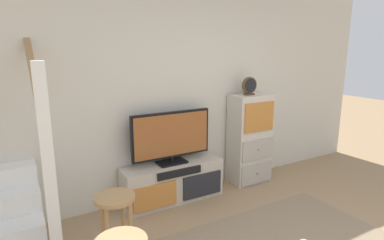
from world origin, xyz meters
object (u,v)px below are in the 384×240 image
(television, at_px, (171,136))
(bar_stool_far, at_px, (115,215))
(desk_clock, at_px, (249,86))
(side_cabinet, at_px, (250,139))
(media_console, at_px, (173,182))

(television, xyz_separation_m, bar_stool_far, (-0.99, -0.94, -0.32))
(desk_clock, height_order, bar_stool_far, desk_clock)
(television, xyz_separation_m, side_cabinet, (1.23, -0.01, -0.21))
(desk_clock, bearing_deg, bar_stool_far, -157.10)
(side_cabinet, bearing_deg, media_console, -179.53)
(side_cabinet, bearing_deg, bar_stool_far, -157.35)
(media_console, bearing_deg, side_cabinet, 0.47)
(side_cabinet, relative_size, bar_stool_far, 1.82)
(media_console, relative_size, bar_stool_far, 1.85)
(side_cabinet, xyz_separation_m, bar_stool_far, (-2.22, -0.93, -0.11))
(television, distance_m, bar_stool_far, 1.40)
(media_console, xyz_separation_m, side_cabinet, (1.23, 0.01, 0.38))
(media_console, relative_size, side_cabinet, 1.01)
(media_console, relative_size, television, 1.25)
(side_cabinet, xyz_separation_m, desk_clock, (-0.06, -0.01, 0.76))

